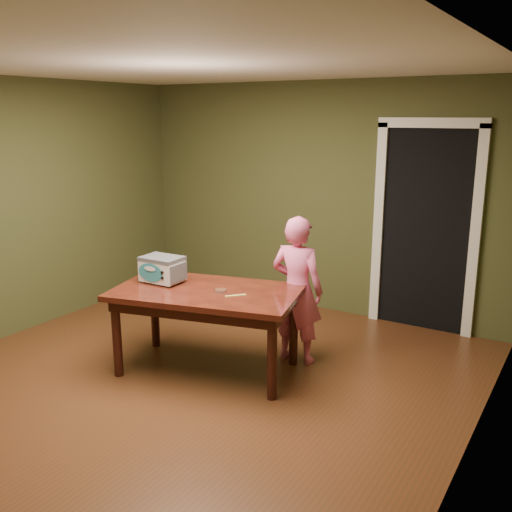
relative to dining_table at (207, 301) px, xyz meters
name	(u,v)px	position (x,y,z in m)	size (l,w,h in m)	color
floor	(179,388)	(0.01, -0.42, -0.65)	(5.00, 5.00, 0.00)	#552B18
room_shell	(171,185)	(0.01, -0.42, 1.06)	(4.52, 5.02, 2.61)	#424424
doorway	(433,226)	(1.31, 2.36, 0.41)	(1.10, 0.66, 2.25)	black
dining_table	(207,301)	(0.00, 0.00, 0.00)	(1.77, 1.26, 0.75)	#33100B
toy_oven	(162,268)	(-0.48, -0.02, 0.23)	(0.39, 0.27, 0.24)	#4C4F54
baking_pan	(221,290)	(0.14, 0.02, 0.11)	(0.10, 0.10, 0.02)	silver
spatula	(236,296)	(0.32, -0.01, 0.10)	(0.18, 0.03, 0.01)	#D4BF5C
child	(297,290)	(0.57, 0.60, 0.03)	(0.50, 0.33, 1.36)	pink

